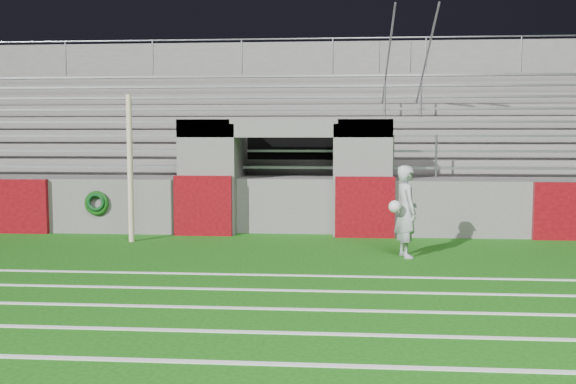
{
  "coord_description": "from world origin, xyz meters",
  "views": [
    {
      "loc": [
        1.23,
        -11.11,
        2.26
      ],
      "look_at": [
        0.2,
        1.8,
        1.1
      ],
      "focal_mm": 40.0,
      "sensor_mm": 36.0,
      "label": 1
    }
  ],
  "objects": [
    {
      "name": "ground",
      "position": [
        0.0,
        0.0,
        0.0
      ],
      "size": [
        90.0,
        90.0,
        0.0
      ],
      "primitive_type": "plane",
      "color": "#15540E",
      "rests_on": "ground"
    },
    {
      "name": "field_markings",
      "position": [
        0.0,
        -5.0,
        0.01
      ],
      "size": [
        28.0,
        8.09,
        0.01
      ],
      "color": "white",
      "rests_on": "ground"
    },
    {
      "name": "hose_coil",
      "position": [
        -4.25,
        2.94,
        0.72
      ],
      "size": [
        0.56,
        0.14,
        0.56
      ],
      "color": "#0E450D",
      "rests_on": "ground"
    },
    {
      "name": "stadium_structure",
      "position": [
        0.0,
        7.97,
        1.49
      ],
      "size": [
        26.0,
        8.48,
        5.42
      ],
      "color": "#5E5C59",
      "rests_on": "ground"
    },
    {
      "name": "goalkeeper_with_ball",
      "position": [
        2.47,
        0.74,
        0.85
      ],
      "size": [
        0.62,
        0.74,
        1.7
      ],
      "color": "#A2A7AB",
      "rests_on": "ground"
    },
    {
      "name": "field_post",
      "position": [
        -3.15,
        2.03,
        1.55
      ],
      "size": [
        0.12,
        0.12,
        3.1
      ],
      "primitive_type": "cylinder",
      "color": "beige",
      "rests_on": "ground"
    }
  ]
}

